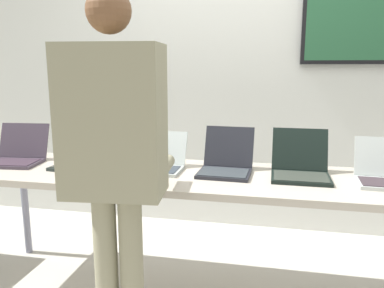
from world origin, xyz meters
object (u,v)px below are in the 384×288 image
at_px(workbench, 220,183).
at_px(laptop_station_3, 226,163).
at_px(laptop_station_1, 85,157).
at_px(person, 115,148).
at_px(laptop_station_4, 300,166).
at_px(laptop_station_0, 17,154).
at_px(laptop_station_2, 155,161).

relative_size(workbench, laptop_station_3, 8.84).
height_order(laptop_station_1, person, person).
relative_size(laptop_station_3, laptop_station_4, 0.97).
xyz_separation_m(laptop_station_3, laptop_station_4, (0.44, 0.00, -0.00)).
relative_size(workbench, laptop_station_1, 9.07).
xyz_separation_m(laptop_station_0, laptop_station_1, (0.49, 0.00, 0.00)).
bearing_deg(workbench, laptop_station_2, 171.88).
height_order(laptop_station_0, laptop_station_4, laptop_station_4).
relative_size(laptop_station_1, laptop_station_3, 0.97).
height_order(workbench, laptop_station_2, laptop_station_2).
bearing_deg(laptop_station_4, laptop_station_2, -179.01).
xyz_separation_m(laptop_station_3, person, (-0.42, -0.69, 0.22)).
xyz_separation_m(laptop_station_0, laptop_station_3, (1.40, 0.04, 0.00)).
relative_size(workbench, laptop_station_2, 8.76).
distance_m(laptop_station_1, laptop_station_2, 0.46).
xyz_separation_m(laptop_station_2, laptop_station_3, (0.45, 0.01, 0.01)).
height_order(laptop_station_1, laptop_station_4, laptop_station_4).
distance_m(laptop_station_1, laptop_station_3, 0.91).
distance_m(laptop_station_0, laptop_station_1, 0.49).
xyz_separation_m(laptop_station_1, person, (0.49, -0.66, 0.22)).
xyz_separation_m(laptop_station_0, person, (0.98, -0.66, 0.22)).
xyz_separation_m(laptop_station_2, person, (0.03, -0.68, 0.23)).
xyz_separation_m(laptop_station_1, laptop_station_2, (0.46, 0.02, -0.01)).
bearing_deg(laptop_station_0, person, -33.88).
bearing_deg(laptop_station_2, person, -87.62).
bearing_deg(laptop_station_3, workbench, -108.52).
bearing_deg(laptop_station_2, laptop_station_3, 1.48).
xyz_separation_m(workbench, laptop_station_3, (0.02, 0.07, 0.11)).
distance_m(laptop_station_3, laptop_station_4, 0.44).
bearing_deg(laptop_station_0, laptop_station_4, 1.23).
bearing_deg(workbench, laptop_station_4, 9.37).
bearing_deg(laptop_station_1, laptop_station_3, 1.96).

